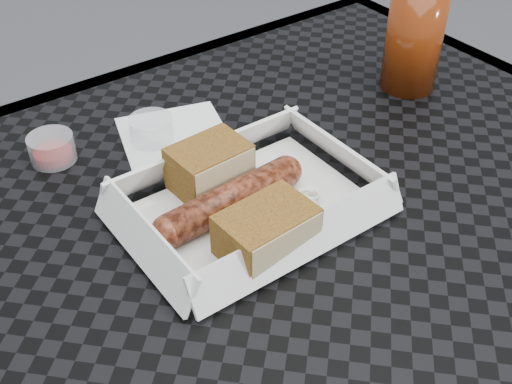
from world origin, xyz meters
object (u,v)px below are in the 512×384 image
at_px(drink_glass, 414,38).
at_px(bratwurst, 231,200).
at_px(patio_table, 335,265).
at_px(food_tray, 250,209).

bearing_deg(drink_glass, bratwurst, -166.69).
relative_size(patio_table, bratwurst, 4.52).
distance_m(food_tray, bratwurst, 0.03).
xyz_separation_m(food_tray, bratwurst, (-0.02, 0.00, 0.02)).
height_order(patio_table, drink_glass, drink_glass).
bearing_deg(bratwurst, drink_glass, 13.31).
relative_size(food_tray, drink_glass, 1.64).
xyz_separation_m(bratwurst, drink_glass, (0.33, 0.08, 0.05)).
xyz_separation_m(patio_table, food_tray, (-0.07, 0.05, 0.08)).
bearing_deg(drink_glass, food_tray, -165.08).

